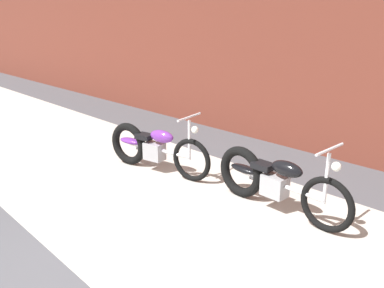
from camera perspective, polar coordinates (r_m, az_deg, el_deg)
name	(u,v)px	position (r m, az deg, el deg)	size (l,w,h in m)	color
ground_plane	(65,264)	(4.36, -18.16, -16.46)	(80.00, 80.00, 0.00)	#47474C
sidewalk_slab	(188,208)	(5.21, -0.60, -9.45)	(36.00, 3.50, 0.01)	#B2ADA3
brick_building_wall	(331,19)	(7.44, 19.77, 16.94)	(36.00, 0.50, 4.80)	brown
motorcycle_purple	(151,147)	(6.38, -6.07, -0.45)	(1.99, 0.67, 1.03)	black
motorcycle_black	(270,180)	(5.18, 11.40, -5.18)	(2.01, 0.58, 1.03)	black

